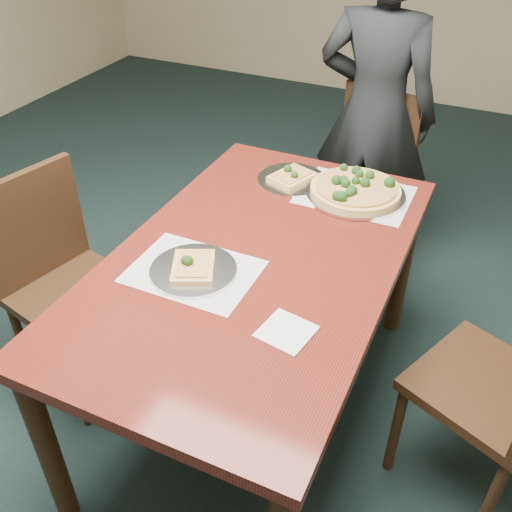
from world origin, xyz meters
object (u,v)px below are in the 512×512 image
at_px(dining_table, 256,278).
at_px(chair_left, 60,273).
at_px(pizza_pan, 355,190).
at_px(slice_plate_near, 193,268).
at_px(slice_plate_far, 292,178).
at_px(diner, 375,114).
at_px(chair_far, 364,172).

bearing_deg(dining_table, chair_left, -170.36).
distance_m(pizza_pan, slice_plate_near, 0.76).
relative_size(chair_left, slice_plate_far, 3.25).
relative_size(diner, slice_plate_near, 5.74).
xyz_separation_m(pizza_pan, slice_plate_near, (-0.33, -0.69, -0.01)).
relative_size(pizza_pan, slice_plate_near, 1.38).
bearing_deg(chair_far, dining_table, -76.71).
height_order(dining_table, diner, diner).
xyz_separation_m(dining_table, slice_plate_near, (-0.15, -0.16, 0.11)).
distance_m(dining_table, slice_plate_far, 0.55).
height_order(pizza_pan, slice_plate_far, pizza_pan).
xyz_separation_m(chair_far, slice_plate_near, (-0.20, -1.33, 0.25)).
relative_size(dining_table, chair_far, 1.65).
xyz_separation_m(chair_left, pizza_pan, (0.95, 0.66, 0.26)).
distance_m(diner, pizza_pan, 0.70).
bearing_deg(slice_plate_near, diner, 81.25).
xyz_separation_m(chair_left, slice_plate_far, (0.69, 0.66, 0.25)).
relative_size(chair_far, diner, 0.57).
bearing_deg(diner, slice_plate_far, 79.86).
relative_size(chair_far, pizza_pan, 2.36).
height_order(chair_left, slice_plate_near, chair_left).
bearing_deg(diner, slice_plate_near, 83.43).
bearing_deg(slice_plate_far, pizza_pan, -1.24).
relative_size(diner, slice_plate_far, 5.74).
bearing_deg(diner, dining_table, 89.15).
distance_m(pizza_pan, slice_plate_far, 0.27).
xyz_separation_m(chair_left, diner, (0.84, 1.35, 0.29)).
relative_size(chair_left, slice_plate_near, 3.25).
relative_size(dining_table, pizza_pan, 3.89).
height_order(diner, slice_plate_far, diner).
bearing_deg(chair_far, pizza_pan, -63.09).
height_order(dining_table, pizza_pan, pizza_pan).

